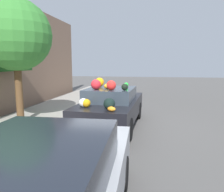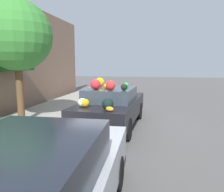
% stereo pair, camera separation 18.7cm
% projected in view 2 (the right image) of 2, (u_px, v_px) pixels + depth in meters
% --- Properties ---
extents(ground_plane, '(60.00, 60.00, 0.00)m').
position_uv_depth(ground_plane, '(111.00, 126.00, 7.72)').
color(ground_plane, '#565451').
extents(sidewalk_curb, '(24.00, 3.20, 0.15)m').
position_uv_depth(sidewalk_curb, '(41.00, 120.00, 8.26)').
color(sidewalk_curb, '#9E998E').
rests_on(sidewalk_curb, ground).
extents(street_tree, '(2.36, 2.36, 4.15)m').
position_uv_depth(street_tree, '(17.00, 36.00, 7.23)').
color(street_tree, brown).
rests_on(street_tree, sidewalk_curb).
extents(fire_hydrant, '(0.20, 0.20, 0.70)m').
position_uv_depth(fire_hydrant, '(90.00, 100.00, 10.34)').
color(fire_hydrant, gold).
rests_on(fire_hydrant, sidewalk_curb).
extents(art_car, '(4.26, 1.90, 1.70)m').
position_uv_depth(art_car, '(112.00, 106.00, 7.56)').
color(art_car, black).
rests_on(art_car, ground).
extents(parked_car_plain, '(4.36, 1.95, 1.39)m').
position_uv_depth(parked_car_plain, '(31.00, 191.00, 2.54)').
color(parked_car_plain, '#B7BABF').
rests_on(parked_car_plain, ground).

